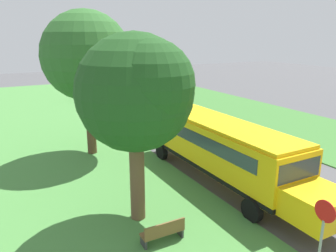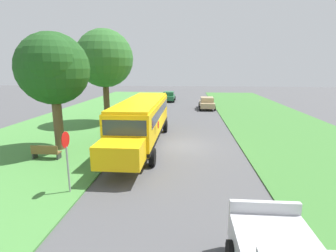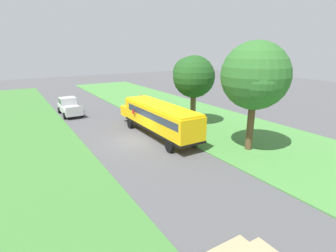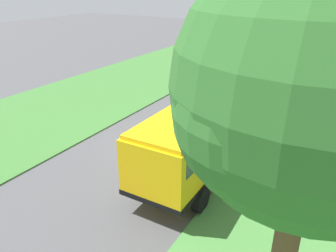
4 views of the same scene
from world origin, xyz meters
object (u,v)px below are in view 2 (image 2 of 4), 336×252
object	(u,v)px
car_tan_nearest	(207,102)
park_bench	(46,152)
oak_tree_beside_bus	(53,67)
school_bus	(142,118)
car_green_middle	(169,96)
stop_sign	(67,155)
oak_tree_roadside_mid	(106,60)

from	to	relation	value
car_tan_nearest	park_bench	xyz separation A→B (m)	(-10.63, -20.44, -0.40)
car_tan_nearest	oak_tree_beside_bus	world-z (taller)	oak_tree_beside_bus
school_bus	car_green_middle	xyz separation A→B (m)	(-0.06, 24.66, -1.05)
park_bench	school_bus	bearing A→B (deg)	34.49
car_tan_nearest	stop_sign	size ratio (longest dim) A/B	1.61
oak_tree_roadside_mid	park_bench	bearing A→B (deg)	-92.89
school_bus	car_tan_nearest	size ratio (longest dim) A/B	2.82
oak_tree_roadside_mid	stop_sign	size ratio (longest dim) A/B	3.22
car_tan_nearest	park_bench	distance (m)	23.05
school_bus	park_bench	xyz separation A→B (m)	(-5.10, -3.50, -1.45)
school_bus	car_tan_nearest	world-z (taller)	school_bus
car_tan_nearest	car_green_middle	world-z (taller)	same
car_tan_nearest	oak_tree_beside_bus	bearing A→B (deg)	-119.76
car_tan_nearest	oak_tree_beside_bus	distance (m)	21.97
school_bus	oak_tree_beside_bus	xyz separation A→B (m)	(-5.14, -1.74, 3.40)
car_green_middle	stop_sign	distance (m)	32.14
stop_sign	car_tan_nearest	bearing A→B (deg)	73.10
car_tan_nearest	oak_tree_roadside_mid	world-z (taller)	oak_tree_roadside_mid
oak_tree_beside_bus	stop_sign	distance (m)	7.48
oak_tree_beside_bus	oak_tree_roadside_mid	bearing A→B (deg)	86.22
oak_tree_beside_bus	stop_sign	bearing A→B (deg)	-60.00
school_bus	oak_tree_roadside_mid	xyz separation A→B (m)	(-4.56, 7.12, 4.13)
car_tan_nearest	car_green_middle	xyz separation A→B (m)	(-5.60, 7.71, 0.00)
park_bench	car_tan_nearest	bearing A→B (deg)	62.52
stop_sign	park_bench	bearing A→B (deg)	129.51
car_tan_nearest	oak_tree_roadside_mid	size ratio (longest dim) A/B	0.50
school_bus	park_bench	size ratio (longest dim) A/B	7.75
school_bus	oak_tree_beside_bus	world-z (taller)	oak_tree_beside_bus
park_bench	stop_sign	bearing A→B (deg)	-50.49
park_bench	oak_tree_beside_bus	bearing A→B (deg)	91.58
oak_tree_beside_bus	park_bench	xyz separation A→B (m)	(0.05, -1.76, -4.85)
car_tan_nearest	oak_tree_roadside_mid	xyz separation A→B (m)	(-10.10, -9.82, 5.18)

